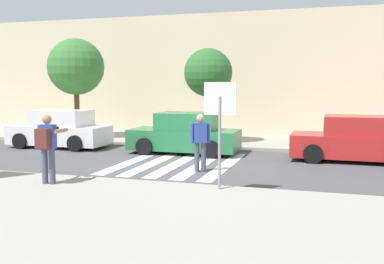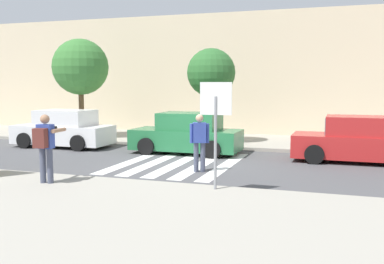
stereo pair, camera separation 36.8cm
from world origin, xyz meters
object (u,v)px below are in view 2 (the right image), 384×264
object	(u,v)px
street_tree_west	(80,67)
stop_sign	(216,112)
street_tree_center	(211,73)
parked_car_green	(187,134)
photographer_with_backpack	(45,143)
parked_car_red	(357,141)
parked_car_white	(64,130)
pedestrian_crossing	(199,139)

from	to	relation	value
street_tree_west	stop_sign	bearing A→B (deg)	-42.71
street_tree_center	parked_car_green	bearing A→B (deg)	-97.06
photographer_with_backpack	parked_car_red	distance (m)	9.99
photographer_with_backpack	street_tree_center	bearing A→B (deg)	79.07
parked_car_red	street_tree_west	world-z (taller)	street_tree_west
parked_car_white	parked_car_red	xyz separation A→B (m)	(11.49, 0.00, 0.00)
stop_sign	parked_car_red	xyz separation A→B (m)	(3.28, 5.87, -1.25)
stop_sign	parked_car_white	world-z (taller)	stop_sign
street_tree_west	street_tree_center	distance (m)	6.25
pedestrian_crossing	street_tree_center	xyz separation A→B (m)	(-1.26, 5.56, 2.10)
street_tree_west	street_tree_center	world-z (taller)	street_tree_west
pedestrian_crossing	parked_car_green	size ratio (longest dim) A/B	0.42
parked_car_green	street_tree_west	bearing A→B (deg)	159.94
photographer_with_backpack	parked_car_red	world-z (taller)	photographer_with_backpack
parked_car_red	stop_sign	bearing A→B (deg)	-119.14
parked_car_white	parked_car_green	xyz separation A→B (m)	(5.46, 0.00, 0.00)
photographer_with_backpack	pedestrian_crossing	world-z (taller)	photographer_with_backpack
stop_sign	photographer_with_backpack	distance (m)	4.33
street_tree_west	street_tree_center	xyz separation A→B (m)	(6.25, 0.07, -0.32)
parked_car_white	street_tree_center	xyz separation A→B (m)	(5.73, 2.25, 2.35)
pedestrian_crossing	parked_car_white	xyz separation A→B (m)	(-7.00, 3.31, -0.25)
photographer_with_backpack	pedestrian_crossing	bearing A→B (deg)	48.04
stop_sign	pedestrian_crossing	world-z (taller)	stop_sign
photographer_with_backpack	parked_car_white	xyz separation A→B (m)	(-4.02, 6.62, -0.44)
parked_car_green	street_tree_center	distance (m)	3.26
parked_car_green	parked_car_red	bearing A→B (deg)	-0.00
street_tree_west	parked_car_white	bearing A→B (deg)	-76.82
photographer_with_backpack	parked_car_green	distance (m)	6.78
photographer_with_backpack	parked_car_red	bearing A→B (deg)	41.55
pedestrian_crossing	street_tree_west	size ratio (longest dim) A/B	0.38
street_tree_center	photographer_with_backpack	bearing A→B (deg)	-100.93
photographer_with_backpack	parked_car_green	size ratio (longest dim) A/B	0.42
photographer_with_backpack	pedestrian_crossing	distance (m)	4.46
parked_car_white	street_tree_center	size ratio (longest dim) A/B	1.03
parked_car_white	parked_car_red	world-z (taller)	same
photographer_with_backpack	parked_car_green	xyz separation A→B (m)	(1.43, 6.62, -0.44)
pedestrian_crossing	street_tree_west	xyz separation A→B (m)	(-7.51, 5.49, 2.42)
pedestrian_crossing	parked_car_white	bearing A→B (deg)	154.71
parked_car_green	pedestrian_crossing	bearing A→B (deg)	-64.99
parked_car_white	street_tree_west	xyz separation A→B (m)	(-0.51, 2.18, 2.66)
pedestrian_crossing	street_tree_center	distance (m)	6.07
street_tree_west	street_tree_center	bearing A→B (deg)	0.67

